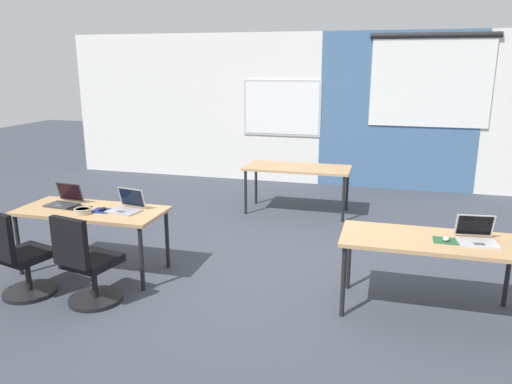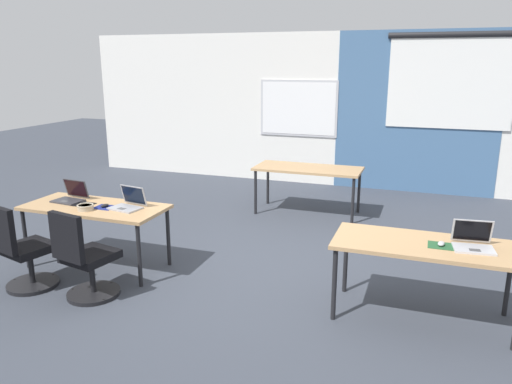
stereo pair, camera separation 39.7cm
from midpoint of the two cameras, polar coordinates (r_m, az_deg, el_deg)
The scene contains 17 objects.
ground_plane at distance 5.71m, azimuth 2.54°, elevation -8.64°, with size 24.00×24.00×0.00m.
back_wall_assembly at distance 9.36m, azimuth 10.59°, elevation 9.31°, with size 10.00×0.27×2.80m.
desk_near_left at distance 5.72m, azimuth -16.25°, elevation -2.13°, with size 1.60×0.70×0.72m.
desk_near_right at distance 4.70m, azimuth 21.31°, elevation -6.27°, with size 1.60×0.70×0.72m.
desk_far_center at distance 7.54m, azimuth 7.54°, elevation 2.37°, with size 1.60×0.70×0.72m.
laptop_near_right_end at distance 4.72m, azimuth 26.05°, elevation -5.30°, with size 0.36×0.33×0.23m.
mousepad_near_right_end at distance 4.67m, azimuth 22.93°, elevation -5.77°, with size 0.22×0.19×0.00m.
mouse_near_right_end at distance 4.66m, azimuth 22.96°, elevation -5.55°, with size 0.07×0.11×0.03m.
laptop_near_left_inner at distance 5.51m, azimuth -12.59°, elevation -1.34°, with size 0.37×0.34×0.23m.
mousepad_near_left_inner at distance 5.61m, azimuth -15.16°, elevation -1.73°, with size 0.22×0.19×0.00m.
mouse_near_left_inner at distance 5.60m, azimuth -15.17°, elevation -1.55°, with size 0.08×0.11×0.03m.
chair_near_left_inner at distance 5.06m, azimuth -17.05°, elevation -7.83°, with size 0.52×0.57×0.92m.
laptop_near_left_end at distance 5.98m, azimuth -18.88°, elevation -0.51°, with size 0.36×0.32×0.23m.
mousepad_near_left_end at distance 5.79m, azimuth -17.48°, elevation -1.40°, with size 0.22×0.19×0.00m.
mouse_near_left_end at distance 5.78m, azimuth -17.50°, elevation -1.22°, with size 0.06×0.10×0.03m.
chair_near_left_end at distance 5.49m, azimuth -23.52°, elevation -6.65°, with size 0.54×0.59×0.92m.
snack_bowl at distance 5.55m, azimuth -17.22°, elevation -1.69°, with size 0.18×0.18×0.06m.
Camera 2 is at (1.71, -4.95, 2.27)m, focal length 34.60 mm.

